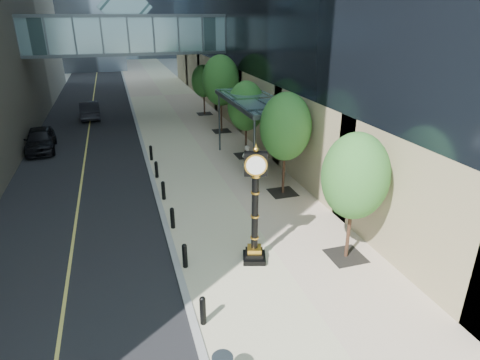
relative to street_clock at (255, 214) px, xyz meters
name	(u,v)px	position (x,y,z in m)	size (l,w,h in m)	color
ground	(295,328)	(0.01, -3.85, -2.10)	(320.00, 320.00, 0.00)	gray
road	(93,99)	(-6.99, 36.15, -2.09)	(8.00, 180.00, 0.02)	black
sidewalk	(163,95)	(1.01, 36.15, -2.07)	(8.00, 180.00, 0.06)	#C1B995
curb	(129,97)	(-2.99, 36.15, -2.06)	(0.25, 180.00, 0.07)	gray
skywalk	(127,32)	(-2.99, 24.15, 5.61)	(17.00, 4.20, 5.80)	slate
entrance_canopy	(255,101)	(3.49, 10.15, 2.09)	(3.00, 8.00, 4.38)	#383F44
bollard_row	(168,204)	(-2.69, 5.15, -1.59)	(0.20, 16.20, 0.90)	black
street_trees	(246,103)	(3.61, 12.11, 1.62)	(2.98, 28.39, 6.13)	black
street_clock	(255,214)	(0.00, 0.00, 0.00)	(1.10, 1.10, 4.70)	black
pedestrian	(247,160)	(2.57, 8.84, -1.12)	(0.67, 0.44, 1.83)	#ADA89E
car_near	(40,139)	(-9.99, 17.69, -1.27)	(1.92, 4.77, 1.62)	black
car_far	(90,110)	(-6.92, 26.88, -1.28)	(1.69, 4.85, 1.60)	black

